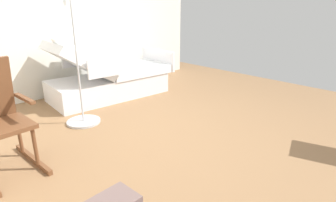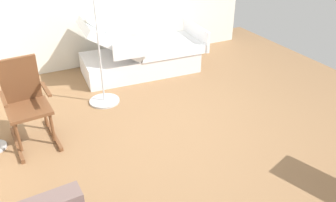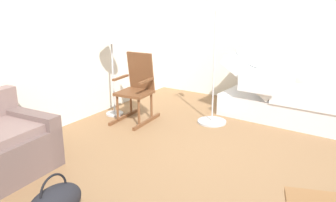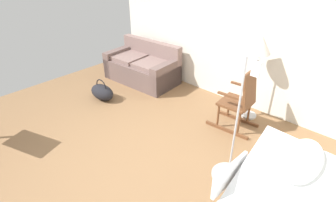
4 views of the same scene
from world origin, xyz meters
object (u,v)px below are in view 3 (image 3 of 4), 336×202
rocking_chair (137,88)px  floor_lamp (111,39)px  hospital_bed (286,100)px  iv_pole (213,107)px

rocking_chair → floor_lamp: floor_lamp is taller
hospital_bed → iv_pole: 1.18m
hospital_bed → rocking_chair: bearing=122.7°
iv_pole → rocking_chair: bearing=115.3°
hospital_bed → iv_pole: iv_pole is taller
rocking_chair → iv_pole: size_ratio=0.62×
floor_lamp → iv_pole: 1.88m
hospital_bed → floor_lamp: bearing=117.8°
floor_lamp → hospital_bed: bearing=-62.2°
hospital_bed → iv_pole: bearing=130.0°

